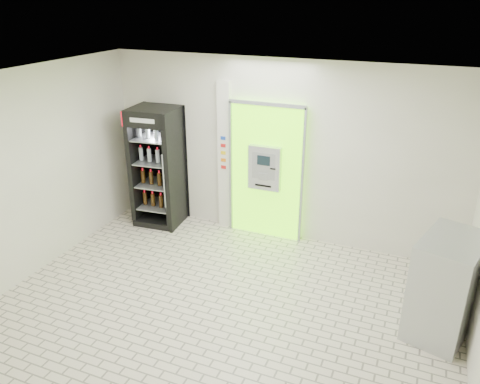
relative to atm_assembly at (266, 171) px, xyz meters
The scene contains 6 objects.
ground 2.69m from the atm_assembly, 85.26° to the right, with size 6.00×6.00×0.00m, color beige.
room_shell 2.51m from the atm_assembly, 85.26° to the right, with size 6.00×6.00×6.00m.
atm_assembly is the anchor object (origin of this frame).
pillar 0.79m from the atm_assembly, behind, with size 0.22×0.11×2.60m.
beverage_cooler 1.96m from the atm_assembly, behind, with size 0.86×0.79×2.12m.
steel_cabinet 3.33m from the atm_assembly, 29.18° to the right, with size 0.91×1.11×1.29m.
Camera 1 is at (2.18, -4.50, 3.91)m, focal length 35.00 mm.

